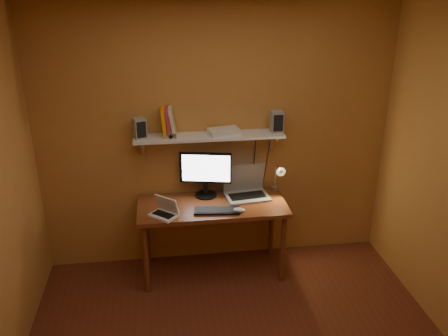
{
  "coord_description": "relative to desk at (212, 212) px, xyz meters",
  "views": [
    {
      "loc": [
        -0.52,
        -2.69,
        2.78
      ],
      "look_at": [
        0.01,
        1.18,
        1.16
      ],
      "focal_mm": 38.0,
      "sensor_mm": 36.0,
      "label": 1
    }
  ],
  "objects": [
    {
      "name": "room",
      "position": [
        0.09,
        -1.28,
        0.64
      ],
      "size": [
        3.44,
        3.24,
        2.64
      ],
      "color": "#582416",
      "rests_on": "ground"
    },
    {
      "name": "desk",
      "position": [
        0.0,
        0.0,
        0.0
      ],
      "size": [
        1.4,
        0.6,
        0.75
      ],
      "color": "maroon",
      "rests_on": "ground"
    },
    {
      "name": "wall_shelf",
      "position": [
        0.0,
        0.19,
        0.69
      ],
      "size": [
        1.4,
        0.25,
        0.21
      ],
      "color": "silver",
      "rests_on": "room"
    },
    {
      "name": "monitor",
      "position": [
        -0.04,
        0.19,
        0.34
      ],
      "size": [
        0.49,
        0.25,
        0.45
      ],
      "rotation": [
        0.0,
        0.0,
        -0.21
      ],
      "color": "black",
      "rests_on": "desk"
    },
    {
      "name": "laptop",
      "position": [
        0.35,
        0.15,
        0.16
      ],
      "size": [
        0.44,
        0.34,
        0.3
      ],
      "rotation": [
        0.0,
        0.0,
        0.12
      ],
      "color": "gray",
      "rests_on": "desk"
    },
    {
      "name": "netbook",
      "position": [
        -0.44,
        -0.16,
        0.14
      ],
      "size": [
        0.29,
        0.29,
        0.18
      ],
      "rotation": [
        0.0,
        0.0,
        -0.72
      ],
      "color": "silver",
      "rests_on": "desk"
    },
    {
      "name": "keyboard",
      "position": [
        0.02,
        -0.16,
        0.1
      ],
      "size": [
        0.43,
        0.19,
        0.02
      ],
      "primitive_type": "cube",
      "rotation": [
        0.0,
        0.0,
        -0.12
      ],
      "color": "black",
      "rests_on": "desk"
    },
    {
      "name": "mouse",
      "position": [
        0.22,
        -0.19,
        0.11
      ],
      "size": [
        0.12,
        0.09,
        0.04
      ],
      "primitive_type": "ellipsoid",
      "rotation": [
        0.0,
        0.0,
        -0.18
      ],
      "color": "silver",
      "rests_on": "desk"
    },
    {
      "name": "desk_lamp",
      "position": [
        0.66,
        0.13,
        0.29
      ],
      "size": [
        0.09,
        0.23,
        0.38
      ],
      "color": "silver",
      "rests_on": "desk"
    },
    {
      "name": "speaker_left",
      "position": [
        -0.63,
        0.19,
        0.8
      ],
      "size": [
        0.13,
        0.13,
        0.19
      ],
      "primitive_type": "cube",
      "rotation": [
        0.0,
        0.0,
        0.33
      ],
      "color": "gray",
      "rests_on": "wall_shelf"
    },
    {
      "name": "speaker_right",
      "position": [
        0.64,
        0.2,
        0.81
      ],
      "size": [
        0.12,
        0.12,
        0.2
      ],
      "primitive_type": "cube",
      "rotation": [
        0.0,
        0.0,
        0.03
      ],
      "color": "gray",
      "rests_on": "wall_shelf"
    },
    {
      "name": "books",
      "position": [
        -0.37,
        0.22,
        0.84
      ],
      "size": [
        0.14,
        0.18,
        0.27
      ],
      "color": "orange",
      "rests_on": "wall_shelf"
    },
    {
      "name": "shelf_camera",
      "position": [
        -0.35,
        0.12,
        0.74
      ],
      "size": [
        0.1,
        0.06,
        0.06
      ],
      "color": "silver",
      "rests_on": "wall_shelf"
    },
    {
      "name": "router",
      "position": [
        0.14,
        0.2,
        0.73
      ],
      "size": [
        0.31,
        0.24,
        0.05
      ],
      "primitive_type": "cube",
      "rotation": [
        0.0,
        0.0,
        0.19
      ],
      "color": "silver",
      "rests_on": "wall_shelf"
    }
  ]
}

